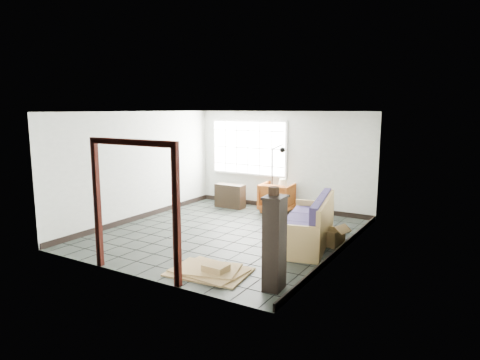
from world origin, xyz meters
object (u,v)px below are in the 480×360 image
Objects in this scene: armchair at (277,196)px; futon_sofa at (310,227)px; side_table at (282,196)px; tall_shelf at (275,243)px.

futon_sofa is at bearing 124.68° from armchair.
armchair is at bearing 180.00° from side_table.
futon_sofa is 2.34m from tall_shelf.
tall_shelf is (2.11, -4.45, 0.30)m from armchair.
side_table is at bearing 114.60° from futon_sofa.
futon_sofa is 3.96× the size of side_table.
armchair reaches higher than side_table.
side_table is (0.12, 0.00, -0.00)m from armchair.
side_table is 4.88m from tall_shelf.
tall_shelf is at bearing -93.79° from futon_sofa.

